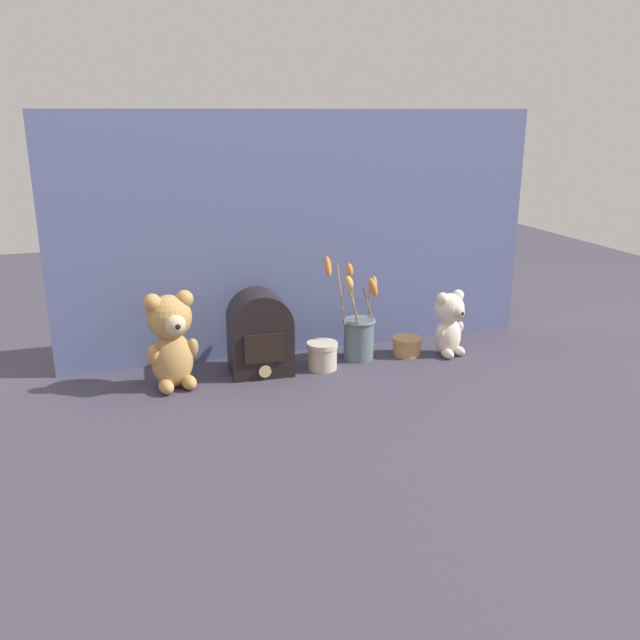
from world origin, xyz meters
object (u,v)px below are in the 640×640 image
(teddy_bear_large, at_px, (171,339))
(vintage_radio, at_px, (260,334))
(decorative_tin_tall, at_px, (323,356))
(decorative_tin_short, at_px, (407,346))
(flower_vase, at_px, (359,332))
(teddy_bear_medium, at_px, (449,322))

(teddy_bear_large, height_order, vintage_radio, teddy_bear_large)
(teddy_bear_large, bearing_deg, vintage_radio, 8.49)
(teddy_bear_large, distance_m, decorative_tin_tall, 0.42)
(decorative_tin_tall, bearing_deg, decorative_tin_short, 6.47)
(vintage_radio, bearing_deg, decorative_tin_short, -0.10)
(flower_vase, bearing_deg, decorative_tin_short, -5.35)
(teddy_bear_large, xyz_separation_m, teddy_bear_medium, (0.80, -0.00, -0.03))
(teddy_bear_medium, relative_size, vintage_radio, 0.85)
(teddy_bear_medium, bearing_deg, decorative_tin_tall, 178.87)
(teddy_bear_medium, bearing_deg, flower_vase, 168.77)
(teddy_bear_large, bearing_deg, flower_vase, 5.25)
(teddy_bear_medium, xyz_separation_m, decorative_tin_tall, (-0.39, 0.01, -0.06))
(teddy_bear_large, distance_m, teddy_bear_medium, 0.80)
(teddy_bear_medium, bearing_deg, vintage_radio, 175.98)
(teddy_bear_medium, bearing_deg, teddy_bear_large, 179.76)
(vintage_radio, xyz_separation_m, decorative_tin_short, (0.45, -0.00, -0.08))
(teddy_bear_large, bearing_deg, decorative_tin_short, 2.94)
(decorative_tin_short, bearing_deg, vintage_radio, 179.90)
(teddy_bear_medium, bearing_deg, decorative_tin_short, 161.56)
(flower_vase, height_order, vintage_radio, flower_vase)
(vintage_radio, bearing_deg, teddy_bear_large, -171.51)
(teddy_bear_medium, height_order, flower_vase, flower_vase)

